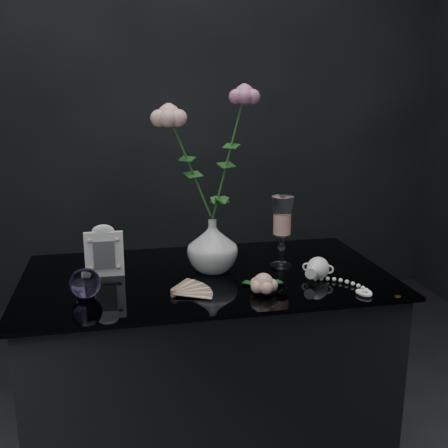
{
  "coord_description": "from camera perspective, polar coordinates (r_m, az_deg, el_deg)",
  "views": [
    {
      "loc": [
        -0.24,
        -1.37,
        1.28
      ],
      "look_at": [
        0.04,
        0.01,
        0.92
      ],
      "focal_mm": 42.0,
      "sensor_mm": 36.0,
      "label": 1
    }
  ],
  "objects": [
    {
      "name": "table",
      "position": [
        1.7,
        -1.8,
        -17.66
      ],
      "size": [
        1.05,
        0.58,
        0.76
      ],
      "color": "black",
      "rests_on": "ground"
    },
    {
      "name": "paper_fan",
      "position": [
        1.37,
        -5.58,
        -7.43
      ],
      "size": [
        0.21,
        0.17,
        0.02
      ],
      "primitive_type": null,
      "rotation": [
        0.0,
        0.0,
        0.04
      ],
      "color": "beige",
      "rests_on": "table"
    },
    {
      "name": "loose_rose",
      "position": [
        1.39,
        4.31,
        -6.47
      ],
      "size": [
        0.16,
        0.19,
        0.06
      ],
      "primitive_type": null,
      "rotation": [
        0.0,
        0.0,
        -0.22
      ],
      "color": "#EAAA97",
      "rests_on": "table"
    },
    {
      "name": "vase",
      "position": [
        1.53,
        -1.26,
        -2.38
      ],
      "size": [
        0.16,
        0.16,
        0.16
      ],
      "primitive_type": "imported",
      "rotation": [
        0.0,
        0.0,
        -0.05
      ],
      "color": "silver",
      "rests_on": "table"
    },
    {
      "name": "picture_frame",
      "position": [
        1.53,
        -12.92,
        -2.82
      ],
      "size": [
        0.12,
        0.09,
        0.15
      ],
      "primitive_type": null,
      "rotation": [
        0.0,
        0.0,
        -0.03
      ],
      "color": "white",
      "rests_on": "table"
    },
    {
      "name": "wine_glass",
      "position": [
        1.57,
        6.32,
        -0.89
      ],
      "size": [
        0.09,
        0.09,
        0.22
      ],
      "primitive_type": null,
      "rotation": [
        0.0,
        0.0,
        0.43
      ],
      "color": "white",
      "rests_on": "table"
    },
    {
      "name": "paperweight",
      "position": [
        1.4,
        -14.87,
        -6.24
      ],
      "size": [
        0.1,
        0.1,
        0.08
      ],
      "primitive_type": null,
      "rotation": [
        0.0,
        0.0,
        0.33
      ],
      "color": "#967DCB",
      "rests_on": "table"
    },
    {
      "name": "roses",
      "position": [
        1.48,
        -1.79,
        8.01
      ],
      "size": [
        0.29,
        0.11,
        0.43
      ],
      "color": "#FEB2A7",
      "rests_on": "vase"
    },
    {
      "name": "pearl_jar",
      "position": [
        1.51,
        10.2,
        -4.65
      ],
      "size": [
        0.31,
        0.31,
        0.07
      ],
      "primitive_type": null,
      "rotation": [
        0.0,
        0.0,
        -0.53
      ],
      "color": "white",
      "rests_on": "table"
    }
  ]
}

